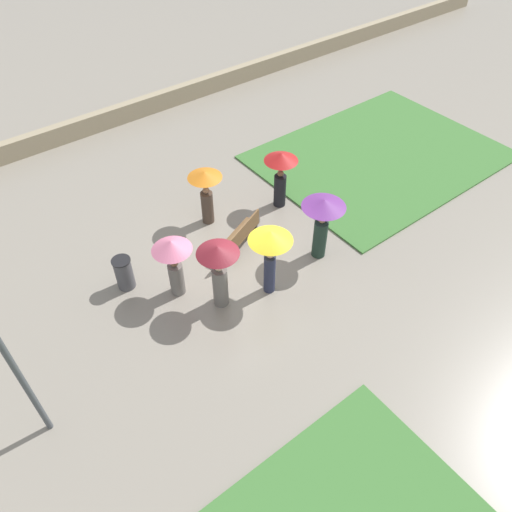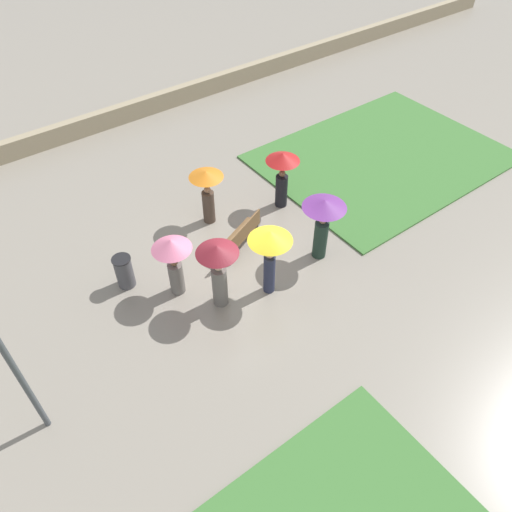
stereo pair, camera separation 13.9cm
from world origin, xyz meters
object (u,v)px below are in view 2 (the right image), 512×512
Objects in this scene: crowd_person_maroon at (218,266)px; crowd_person_pink at (173,256)px; park_bench at (241,236)px; crowd_person_purple at (323,217)px; crowd_person_yellow at (270,246)px; crowd_person_red at (282,170)px; trash_bin at (124,272)px; crowd_person_orange at (207,189)px.

crowd_person_maroon reaches higher than crowd_person_pink.
crowd_person_maroon is at bearing 17.21° from park_bench.
crowd_person_maroon is 1.20m from crowd_person_pink.
crowd_person_purple is 3.17m from crowd_person_maroon.
crowd_person_maroon is (1.58, 1.32, 0.84)m from park_bench.
crowd_person_yellow is at bearing 101.14° from crowd_person_maroon.
park_bench is 0.82× the size of crowd_person_yellow.
park_bench is at bearing -158.41° from crowd_person_yellow.
crowd_person_maroon reaches higher than crowd_person_purple.
crowd_person_purple is at bearing 128.50° from crowd_person_yellow.
crowd_person_yellow reaches higher than crowd_person_red.
park_bench is at bearing 169.15° from crowd_person_pink.
park_bench is at bearing -169.68° from crowd_person_red.
crowd_person_red is 3.60m from crowd_person_yellow.
crowd_person_maroon reaches higher than trash_bin.
crowd_person_yellow reaches higher than trash_bin.
crowd_person_yellow is 2.39m from crowd_person_pink.
crowd_person_orange is (-1.52, -2.88, -0.12)m from crowd_person_maroon.
crowd_person_orange is at bearing 150.93° from crowd_person_red.
crowd_person_purple is 3.49m from crowd_person_orange.
crowd_person_maroon is (3.16, -0.20, -0.07)m from crowd_person_purple.
park_bench is 0.94× the size of crowd_person_pink.
crowd_person_red is at bearing 168.94° from crowd_person_yellow.
park_bench is 1.76× the size of trash_bin.
trash_bin is (3.23, -0.67, 0.01)m from park_bench.
crowd_person_red is (-0.56, -2.40, -0.08)m from crowd_person_purple.
crowd_person_red is at bearing 176.14° from crowd_person_pink.
crowd_person_purple is 1.09× the size of crowd_person_orange.
trash_bin is at bearing 170.33° from crowd_person_red.
crowd_person_maroon is (3.72, 2.19, 0.01)m from crowd_person_red.
crowd_person_orange is at bearing -164.41° from trash_bin.
trash_bin is 0.47× the size of crowd_person_yellow.
crowd_person_maroon is at bearing 129.58° from trash_bin.
crowd_person_orange is at bearing -111.94° from crowd_person_purple.
trash_bin is at bearing -111.44° from crowd_person_maroon.
crowd_person_red is (-2.14, -0.87, 0.83)m from park_bench.
crowd_person_purple is at bearing 155.44° from trash_bin.
crowd_person_orange is (1.64, -3.08, -0.19)m from crowd_person_purple.
crowd_person_purple is (-1.58, 1.53, 0.91)m from park_bench.
park_bench is 0.86× the size of crowd_person_purple.
crowd_person_red is 1.05× the size of crowd_person_orange.
crowd_person_pink is (3.83, -1.20, -0.12)m from crowd_person_purple.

